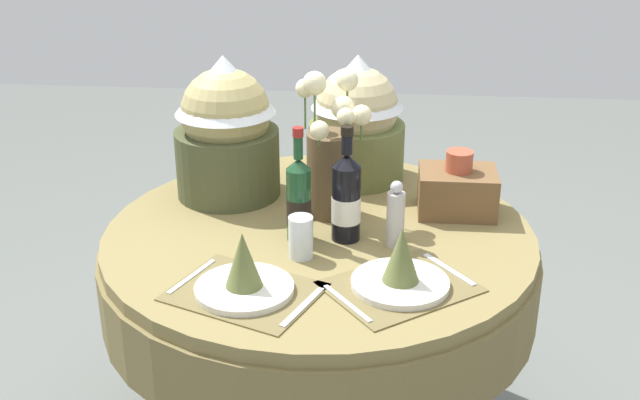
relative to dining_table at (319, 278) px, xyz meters
The scene contains 11 objects.
dining_table is the anchor object (origin of this frame).
place_setting_left 0.43m from the dining_table, 112.35° to the right, with size 0.41×0.37×0.16m.
place_setting_right 0.42m from the dining_table, 52.86° to the right, with size 0.43×0.41×0.16m.
flower_vase 0.35m from the dining_table, 78.52° to the left, with size 0.22×0.20×0.43m.
wine_bottle_left 0.29m from the dining_table, 29.12° to the right, with size 0.08×0.08×0.32m.
wine_bottle_centre 0.28m from the dining_table, 130.55° to the right, with size 0.07×0.07×0.32m.
tumbler_near_right 0.26m from the dining_table, 101.58° to the right, with size 0.06×0.06×0.11m, color silver.
pepper_mill 0.32m from the dining_table, 18.36° to the right, with size 0.05×0.05×0.19m.
gift_tub_back_left 0.54m from the dining_table, 141.86° to the left, with size 0.32×0.32×0.43m.
gift_tub_back_centre 0.55m from the dining_table, 78.58° to the left, with size 0.31×0.31×0.40m.
woven_basket_side_right 0.48m from the dining_table, 22.70° to the left, with size 0.22×0.17×0.19m.
Camera 1 is at (0.18, -2.00, 1.73)m, focal length 44.67 mm.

